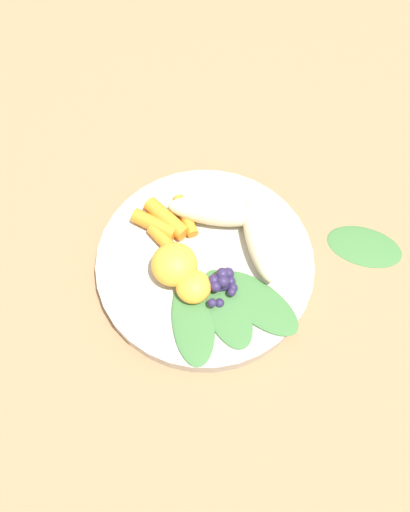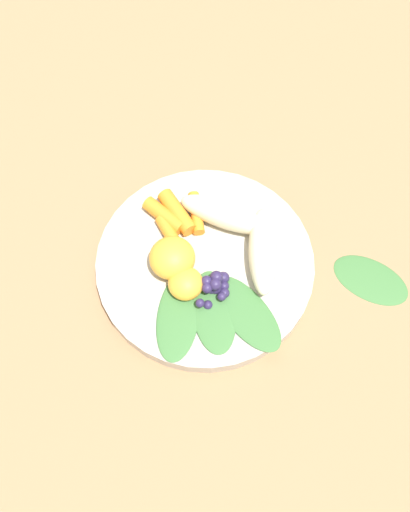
# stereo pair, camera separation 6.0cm
# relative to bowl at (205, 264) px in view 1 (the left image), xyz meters

# --- Properties ---
(ground_plane) EXTENTS (2.40, 2.40, 0.00)m
(ground_plane) POSITION_rel_bowl_xyz_m (0.00, 0.00, -0.01)
(ground_plane) COLOR #99704C
(bowl) EXTENTS (0.26, 0.26, 0.02)m
(bowl) POSITION_rel_bowl_xyz_m (0.00, 0.00, 0.00)
(bowl) COLOR #B2AD9E
(bowl) RESTS_ON ground_plane
(banana_peeled_left) EXTENTS (0.12, 0.08, 0.03)m
(banana_peeled_left) POSITION_rel_bowl_xyz_m (0.03, 0.05, 0.03)
(banana_peeled_left) COLOR beige
(banana_peeled_left) RESTS_ON bowl
(banana_peeled_right) EXTENTS (0.04, 0.11, 0.03)m
(banana_peeled_right) POSITION_rel_bowl_xyz_m (0.07, 0.00, 0.03)
(banana_peeled_right) COLOR beige
(banana_peeled_right) RESTS_ON bowl
(orange_segment_near) EXTENTS (0.04, 0.04, 0.03)m
(orange_segment_near) POSITION_rel_bowl_xyz_m (-0.02, -0.04, 0.03)
(orange_segment_near) COLOR #F4A833
(orange_segment_near) RESTS_ON bowl
(orange_segment_far) EXTENTS (0.05, 0.05, 0.04)m
(orange_segment_far) POSITION_rel_bowl_xyz_m (-0.04, -0.01, 0.03)
(orange_segment_far) COLOR #F4A833
(orange_segment_far) RESTS_ON bowl
(carrot_front) EXTENTS (0.02, 0.06, 0.01)m
(carrot_front) POSITION_rel_bowl_xyz_m (-0.01, 0.06, 0.02)
(carrot_front) COLOR orange
(carrot_front) RESTS_ON bowl
(carrot_mid_left) EXTENTS (0.05, 0.06, 0.02)m
(carrot_mid_left) POSITION_rel_bowl_xyz_m (-0.03, 0.06, 0.02)
(carrot_mid_left) COLOR orange
(carrot_mid_left) RESTS_ON bowl
(carrot_mid_right) EXTENTS (0.05, 0.05, 0.02)m
(carrot_mid_right) POSITION_rel_bowl_xyz_m (-0.05, 0.06, 0.02)
(carrot_mid_right) COLOR orange
(carrot_mid_right) RESTS_ON bowl
(carrot_rear) EXTENTS (0.03, 0.05, 0.02)m
(carrot_rear) POSITION_rel_bowl_xyz_m (-0.04, 0.03, 0.02)
(carrot_rear) COLOR orange
(carrot_rear) RESTS_ON bowl
(blueberry_pile) EXTENTS (0.04, 0.04, 0.03)m
(blueberry_pile) POSITION_rel_bowl_xyz_m (0.01, -0.04, 0.02)
(blueberry_pile) COLOR #2D234C
(blueberry_pile) RESTS_ON bowl
(kale_leaf_left) EXTENTS (0.06, 0.11, 0.00)m
(kale_leaf_left) POSITION_rel_bowl_xyz_m (-0.03, -0.07, 0.01)
(kale_leaf_left) COLOR #3D7038
(kale_leaf_left) RESTS_ON bowl
(kale_leaf_right) EXTENTS (0.06, 0.10, 0.00)m
(kale_leaf_right) POSITION_rel_bowl_xyz_m (0.01, -0.07, 0.01)
(kale_leaf_right) COLOR #3D7038
(kale_leaf_right) RESTS_ON bowl
(kale_leaf_rear) EXTENTS (0.10, 0.12, 0.00)m
(kale_leaf_rear) POSITION_rel_bowl_xyz_m (0.04, -0.07, 0.01)
(kale_leaf_rear) COLOR #3D7038
(kale_leaf_rear) RESTS_ON bowl
(kale_leaf_stray) EXTENTS (0.11, 0.10, 0.01)m
(kale_leaf_stray) POSITION_rel_bowl_xyz_m (0.20, -0.03, -0.01)
(kale_leaf_stray) COLOR #3D7038
(kale_leaf_stray) RESTS_ON ground_plane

